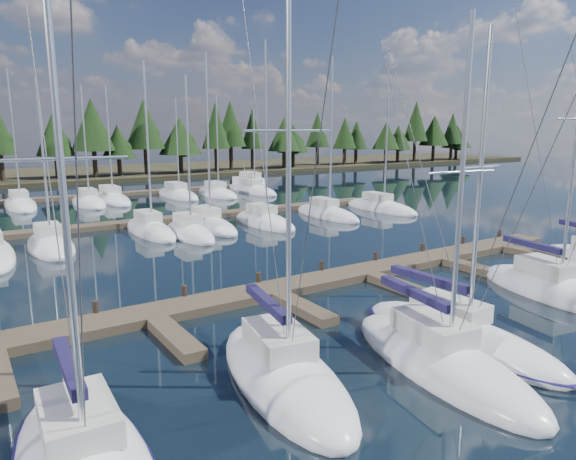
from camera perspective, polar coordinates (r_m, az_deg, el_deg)
ground at (r=36.04m, az=-12.07°, el=-1.95°), size 260.00×260.00×0.00m
far_shore at (r=93.97m, az=-25.63°, el=5.46°), size 220.00×30.00×0.60m
main_dock at (r=25.03m, az=-1.38°, el=-7.14°), size 44.00×6.13×0.90m
back_docks at (r=54.45m, az=-19.64°, el=2.31°), size 50.00×21.80×0.40m
front_sailboat_2 at (r=17.30m, az=-0.56°, el=-15.64°), size 4.51×8.99×14.62m
front_sailboat_3 at (r=18.90m, az=16.46°, el=-13.74°), size 4.32×9.42×12.32m
front_sailboat_4 at (r=21.00m, az=18.28°, el=-11.24°), size 3.06×9.34×12.30m
front_sailboat_5 at (r=28.63m, az=27.25°, el=-5.85°), size 4.44×8.82×15.46m
back_sailboat_rows at (r=50.07m, az=-17.58°, el=1.77°), size 48.23×32.50×16.34m
motor_yacht_right at (r=67.81m, az=-4.40°, el=4.81°), size 3.88×8.32×3.99m
tree_line at (r=83.72m, az=-26.27°, el=9.70°), size 185.57×11.73×13.23m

